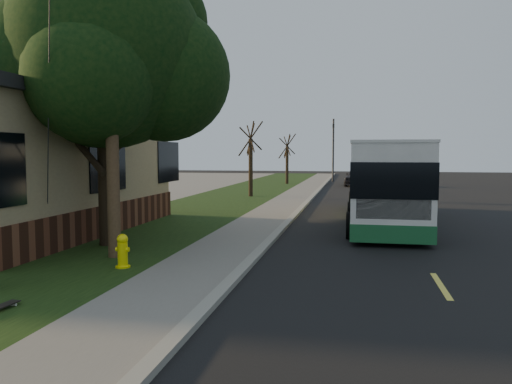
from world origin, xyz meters
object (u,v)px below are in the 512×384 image
bare_tree_near (251,160)px  dumpster (33,205)px  distant_car (358,177)px  bare_tree_far (287,160)px  leafy_tree (109,56)px  transit_bus (382,180)px  utility_pole (110,64)px  traffic_signal (333,146)px  fire_hydrant (123,251)px

bare_tree_near → dumpster: size_ratio=2.47×
distant_car → bare_tree_far: bearing=-176.9°
leafy_tree → distant_car: bearing=75.9°
transit_bus → distant_car: transit_bus is taller
utility_pole → traffic_signal: (3.81, 33.01, -1.47)m
bare_tree_far → traffic_signal: traffic_signal is taller
utility_pole → transit_bus: bearing=50.1°
bare_tree_far → transit_bus: bare_tree_far is taller
bare_tree_far → traffic_signal: bearing=48.8°
distant_car → traffic_signal: bearing=123.0°
traffic_signal → utility_pole: bearing=-96.6°
utility_pole → bare_tree_near: size_ratio=2.11×
bare_tree_far → utility_pole: bearing=-90.6°
fire_hydrant → leafy_tree: leafy_tree is taller
utility_pole → dumpster: (-5.79, 5.15, -3.95)m
fire_hydrant → dumpster: dumpster is taller
bare_tree_near → distant_car: (6.11, 11.56, -1.44)m
dumpster → leafy_tree: bearing=-35.3°
bare_tree_far → dumpster: 24.66m
transit_bus → leafy_tree: bearing=-140.1°
dumpster → distant_car: size_ratio=0.41×
leafy_tree → dumpster: (-4.93, 3.49, -4.49)m
traffic_signal → transit_bus: bearing=-83.5°
utility_pole → dumpster: 8.70m
dumpster → distant_car: (11.71, 23.42, 0.04)m
utility_pole → distant_car: (5.92, 28.57, -3.92)m
utility_pole → leafy_tree: 1.94m
bare_tree_far → traffic_signal: size_ratio=0.73×
leafy_tree → distant_car: size_ratio=1.86×
leafy_tree → bare_tree_near: (0.67, 15.35, -3.02)m
fire_hydrant → transit_bus: bearing=56.4°
bare_tree_near → bare_tree_far: bare_tree_near is taller
dumpster → utility_pole: bearing=-41.6°
dumpster → bare_tree_far: bearing=75.7°
bare_tree_far → leafy_tree: bearing=-92.5°
dumpster → distant_car: distant_car is taller
leafy_tree → fire_hydrant: bearing=-59.3°
leafy_tree → transit_bus: (7.52, 6.30, -3.61)m
leafy_tree → bare_tree_near: bearing=87.5°
fire_hydrant → dumpster: 8.94m
distant_car → utility_pole: bearing=-94.1°
fire_hydrant → bare_tree_far: 30.04m
traffic_signal → bare_tree_far: bearing=-131.2°
fire_hydrant → bare_tree_near: bearing=92.9°
leafy_tree → bare_tree_far: size_ratio=1.94×
fire_hydrant → traffic_signal: traffic_signal is taller
fire_hydrant → distant_car: bearing=80.0°
bare_tree_far → dumpster: size_ratio=2.31×
utility_pole → distant_car: size_ratio=2.16×
utility_pole → dumpster: bearing=138.4°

